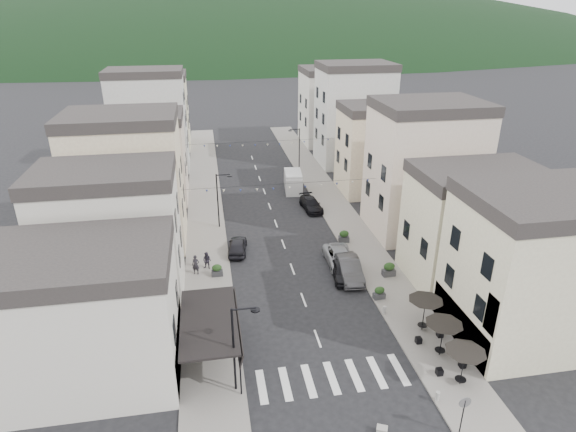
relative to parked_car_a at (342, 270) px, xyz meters
The scene contains 31 objects.
ground 14.35m from the parked_car_a, 106.11° to the right, with size 700.00×700.00×0.00m, color black.
sidewalk_left 21.56m from the parked_car_a, 122.18° to the left, with size 4.00×76.00×0.12m, color slate.
sidewalk_right 18.59m from the parked_car_a, 79.06° to the left, with size 4.00×76.00×0.12m, color slate.
hill_backdrop 286.26m from the parked_car_a, 90.80° to the left, with size 640.00×360.00×70.00m, color black.
boutique_building 21.60m from the parked_car_a, 155.77° to the right, with size 12.00×8.00×8.00m, color beige.
bistro_building 14.98m from the parked_car_a, 42.85° to the right, with size 10.00×8.00×10.00m, color beige.
boutique_awning 14.44m from the parked_car_a, 142.01° to the right, with size 3.77×7.50×3.28m.
buildings_row_left 30.75m from the parked_car_a, 127.60° to the left, with size 10.20×54.16×14.00m.
buildings_row_right 25.75m from the parked_car_a, 65.25° to the left, with size 10.20×54.16×14.50m.
cafe_terrace 11.69m from the parked_car_a, 71.23° to the right, with size 2.50×8.10×2.53m.
streetlamp_left_near 15.59m from the parked_car_a, 129.79° to the right, with size 1.70×0.56×6.00m.
streetlamp_left_far 15.95m from the parked_car_a, 128.68° to the left, with size 1.70×0.56×6.00m.
streetlamp_right_far 30.44m from the parked_car_a, 86.51° to the left, with size 1.70×0.56×6.00m.
traffic_sign 17.40m from the parked_car_a, 83.96° to the right, with size 0.70×0.07×2.70m.
bollards 9.18m from the parked_car_a, 115.69° to the right, with size 11.66×10.26×0.60m.
bunting_near 10.38m from the parked_car_a, 115.76° to the left, with size 19.00×0.28×0.62m.
bunting_far 25.05m from the parked_car_a, 99.31° to the left, with size 19.00×0.28×0.62m.
parked_car_a is the anchor object (origin of this frame).
parked_car_b 0.64m from the parked_car_a, ahead, with size 1.80×5.15×1.70m, color #323235.
parked_car_c 2.29m from the parked_car_a, 78.53° to the left, with size 2.43×5.27×1.46m, color gray.
parked_car_d 15.39m from the parked_car_a, 87.67° to the left, with size 1.89×4.65×1.35m, color black.
parked_car_e 10.64m from the parked_car_a, 143.72° to the left, with size 1.69×4.20×1.43m, color black.
delivery_van 22.13m from the parked_car_a, 90.64° to the left, with size 2.67×5.43×2.50m.
pedestrian_a 12.76m from the parked_car_a, 167.90° to the left, with size 0.65×0.43×1.79m, color black.
pedestrian_b 11.99m from the parked_car_a, 163.50° to the left, with size 0.79×0.62×1.63m, color #241F2A.
concrete_block_b 16.63m from the parked_car_a, 98.15° to the right, with size 0.60×0.45×0.45m, color gray.
planter_la 12.27m from the parked_car_a, 148.72° to the right, with size 1.02×0.70×1.04m.
planter_lb 10.87m from the parked_car_a, 169.08° to the left, with size 0.98×0.54×1.09m.
planter_ra 4.10m from the parked_car_a, ahead, with size 1.15×0.67×1.26m.
planter_rb 4.27m from the parked_car_a, 61.67° to the right, with size 0.99×0.61×1.06m.
planter_rc 6.85m from the parked_car_a, 72.79° to the left, with size 1.18×0.80×1.21m.
Camera 1 is at (-6.85, -21.06, 21.78)m, focal length 30.00 mm.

